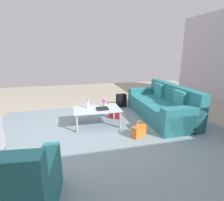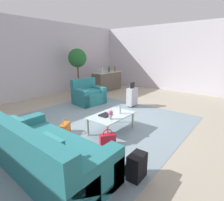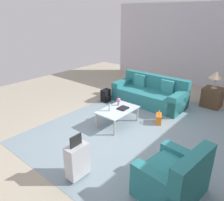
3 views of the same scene
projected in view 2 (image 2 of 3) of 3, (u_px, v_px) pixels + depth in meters
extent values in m
plane|color=#A89E89|center=(106.00, 121.00, 4.79)|extent=(12.00, 12.00, 0.00)
cube|color=silver|center=(27.00, 59.00, 6.82)|extent=(10.24, 0.12, 3.10)
cube|color=silver|center=(176.00, 58.00, 8.17)|extent=(0.12, 8.00, 3.10)
cube|color=gray|center=(85.00, 126.00, 4.46)|extent=(5.20, 4.40, 0.01)
cube|color=teal|center=(49.00, 157.00, 2.79)|extent=(0.99, 2.24, 0.45)
cube|color=teal|center=(23.00, 156.00, 2.44)|extent=(0.22, 2.24, 0.87)
cube|color=teal|center=(20.00, 134.00, 3.37)|extent=(0.99, 0.24, 0.61)
cube|color=teal|center=(94.00, 181.00, 2.17)|extent=(0.99, 0.24, 0.61)
cube|color=teal|center=(17.00, 130.00, 2.82)|extent=(0.15, 0.40, 0.41)
cube|color=teal|center=(53.00, 151.00, 2.21)|extent=(0.12, 0.40, 0.40)
cube|color=teal|center=(89.00, 98.00, 6.37)|extent=(1.08, 0.96, 0.44)
cube|color=teal|center=(84.00, 90.00, 6.53)|extent=(1.01, 0.31, 0.89)
cube|color=teal|center=(97.00, 94.00, 6.62)|extent=(0.30, 0.86, 0.60)
cube|color=teal|center=(80.00, 98.00, 6.08)|extent=(0.30, 0.86, 0.60)
cube|color=teal|center=(90.00, 91.00, 6.27)|extent=(0.81, 0.67, 0.08)
cube|color=silver|center=(111.00, 115.00, 4.08)|extent=(1.08, 0.67, 0.02)
cylinder|color=#ADA899|center=(88.00, 127.00, 3.94)|extent=(0.05, 0.05, 0.40)
cylinder|color=#ADA899|center=(114.00, 115.00, 4.67)|extent=(0.05, 0.05, 0.40)
cylinder|color=#ADA899|center=(107.00, 135.00, 3.59)|extent=(0.05, 0.05, 0.40)
cylinder|color=#ADA899|center=(133.00, 120.00, 4.33)|extent=(0.05, 0.05, 0.40)
cylinder|color=silver|center=(120.00, 110.00, 4.14)|extent=(0.06, 0.06, 0.18)
cylinder|color=#2D6BBC|center=(120.00, 106.00, 4.11)|extent=(0.04, 0.04, 0.02)
cube|color=black|center=(105.00, 115.00, 4.03)|extent=(0.27, 0.23, 0.03)
cylinder|color=#B2B7BC|center=(110.00, 117.00, 3.80)|extent=(0.07, 0.07, 0.10)
sphere|color=#DB6693|center=(110.00, 113.00, 3.78)|extent=(0.11, 0.11, 0.11)
cube|color=brown|center=(107.00, 81.00, 8.56)|extent=(1.57, 0.56, 0.90)
cube|color=#ADA899|center=(107.00, 72.00, 8.44)|extent=(1.61, 0.60, 0.03)
cylinder|color=silver|center=(99.00, 73.00, 8.05)|extent=(0.07, 0.07, 0.01)
cylinder|color=silver|center=(99.00, 72.00, 8.04)|extent=(0.01, 0.01, 0.08)
sphere|color=silver|center=(99.00, 70.00, 8.02)|extent=(0.08, 0.08, 0.08)
cylinder|color=silver|center=(105.00, 72.00, 8.27)|extent=(0.07, 0.07, 0.01)
cylinder|color=silver|center=(105.00, 71.00, 8.26)|extent=(0.01, 0.01, 0.08)
sphere|color=silver|center=(105.00, 70.00, 8.24)|extent=(0.08, 0.08, 0.08)
cylinder|color=silver|center=(110.00, 72.00, 8.57)|extent=(0.07, 0.07, 0.01)
cylinder|color=silver|center=(110.00, 71.00, 8.56)|extent=(0.01, 0.01, 0.08)
sphere|color=silver|center=(110.00, 69.00, 8.54)|extent=(0.08, 0.08, 0.08)
cylinder|color=silver|center=(115.00, 71.00, 8.83)|extent=(0.07, 0.07, 0.01)
cylinder|color=silver|center=(115.00, 70.00, 8.82)|extent=(0.01, 0.01, 0.08)
sphere|color=silver|center=(115.00, 69.00, 8.80)|extent=(0.08, 0.08, 0.08)
cylinder|color=silver|center=(102.00, 71.00, 7.99)|extent=(0.07, 0.07, 0.22)
cylinder|color=silver|center=(102.00, 67.00, 7.95)|extent=(0.03, 0.03, 0.08)
cylinder|color=#194C23|center=(109.00, 70.00, 8.36)|extent=(0.07, 0.07, 0.22)
cylinder|color=#194C23|center=(109.00, 67.00, 8.32)|extent=(0.03, 0.03, 0.08)
cylinder|color=brown|center=(115.00, 69.00, 8.70)|extent=(0.07, 0.07, 0.22)
cylinder|color=brown|center=(115.00, 66.00, 8.66)|extent=(0.03, 0.03, 0.08)
cube|color=#B7B7BC|center=(132.00, 97.00, 6.02)|extent=(0.40, 0.22, 0.60)
cube|color=black|center=(132.00, 85.00, 5.91)|extent=(0.24, 0.02, 0.20)
cylinder|color=black|center=(130.00, 107.00, 6.00)|extent=(0.02, 0.05, 0.05)
cylinder|color=black|center=(134.00, 105.00, 6.21)|extent=(0.02, 0.05, 0.05)
cube|color=orange|center=(65.00, 128.00, 4.07)|extent=(0.35, 0.27, 0.24)
torus|color=orange|center=(65.00, 123.00, 4.03)|extent=(0.18, 0.11, 0.20)
cube|color=red|center=(108.00, 140.00, 3.55)|extent=(0.34, 0.30, 0.24)
torus|color=red|center=(108.00, 133.00, 3.52)|extent=(0.17, 0.13, 0.20)
cube|color=black|center=(137.00, 166.00, 2.60)|extent=(0.31, 0.21, 0.40)
cube|color=black|center=(130.00, 168.00, 2.69)|extent=(0.21, 0.07, 0.18)
cylinder|color=#84664C|center=(79.00, 90.00, 8.03)|extent=(0.46, 0.46, 0.31)
cylinder|color=brown|center=(78.00, 76.00, 7.86)|extent=(0.07, 0.07, 0.97)
sphere|color=#23662D|center=(77.00, 58.00, 7.64)|extent=(0.80, 0.80, 0.80)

